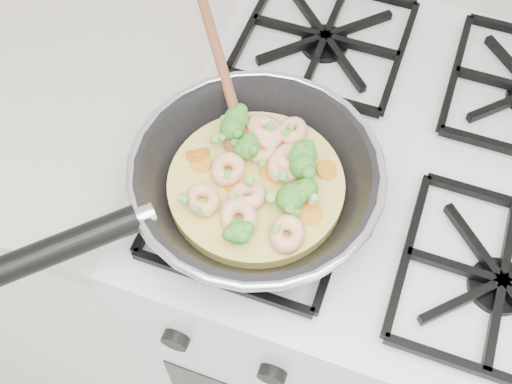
% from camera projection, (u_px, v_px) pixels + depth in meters
% --- Properties ---
extents(stove, '(0.60, 0.60, 0.92)m').
position_uv_depth(stove, '(356.00, 286.00, 1.23)').
color(stove, white).
rests_on(stove, ground).
extents(skillet, '(0.40, 0.50, 0.10)m').
position_uv_depth(skillet, '(252.00, 179.00, 0.76)').
color(skillet, black).
rests_on(skillet, stove).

